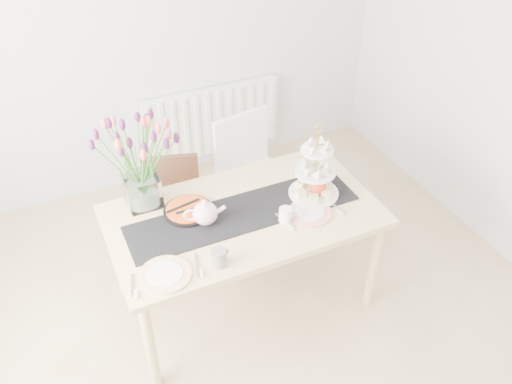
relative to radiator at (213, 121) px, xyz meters
name	(u,v)px	position (x,y,z in m)	size (l,w,h in m)	color
room_shell	(275,204)	(-0.50, -2.19, 0.85)	(4.50, 4.50, 4.50)	tan
radiator	(213,121)	(0.00, 0.00, 0.00)	(1.20, 0.08, 0.60)	white
dining_table	(244,223)	(-0.39, -1.58, 0.22)	(1.60, 0.90, 0.75)	tan
chair_brown	(174,203)	(-0.65, -0.93, -0.01)	(0.48, 0.48, 0.77)	#3A2015
chair_white	(250,166)	(-0.03, -0.87, 0.08)	(0.52, 0.52, 0.91)	white
table_runner	(244,213)	(-0.39, -1.58, 0.30)	(1.40, 0.35, 0.01)	black
tulip_vase	(136,148)	(-0.91, -1.24, 0.70)	(0.72, 0.72, 0.62)	silver
cake_stand	(315,178)	(0.07, -1.60, 0.43)	(0.31, 0.31, 0.46)	gold
teapot	(205,213)	(-0.63, -1.57, 0.37)	(0.24, 0.19, 0.16)	white
cream_jug	(304,168)	(0.12, -1.38, 0.35)	(0.09, 0.09, 0.09)	white
tart_tin	(188,211)	(-0.69, -1.44, 0.32)	(0.29, 0.29, 0.04)	black
mug_grey	(219,258)	(-0.68, -1.92, 0.35)	(0.08, 0.08, 0.10)	slate
mug_white	(285,215)	(-0.20, -1.75, 0.35)	(0.08, 0.08, 0.09)	white
mug_orange	(318,187)	(0.10, -1.61, 0.36)	(0.09, 0.09, 0.11)	#ED3F1A
plate_left	(165,275)	(-0.97, -1.87, 0.31)	(0.28, 0.28, 0.01)	white
plate_right	(310,213)	(-0.04, -1.75, 0.31)	(0.26, 0.26, 0.01)	silver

